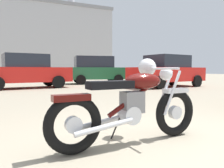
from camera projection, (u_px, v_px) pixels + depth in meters
ground_plane at (159, 144)px, 2.69m from camera, size 80.00×80.00×0.00m
vintage_motorcycle at (133, 103)px, 2.71m from camera, size 2.08×0.73×1.07m
pale_sedan_back at (26, 71)px, 10.85m from camera, size 4.40×2.37×1.67m
red_hatchback_near at (96, 70)px, 14.51m from camera, size 4.09×2.23×1.78m
dark_sedan_left at (167, 71)px, 11.69m from camera, size 4.42×2.42×1.67m
industrial_building at (37, 41)px, 35.90m from camera, size 23.27×9.98×20.29m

